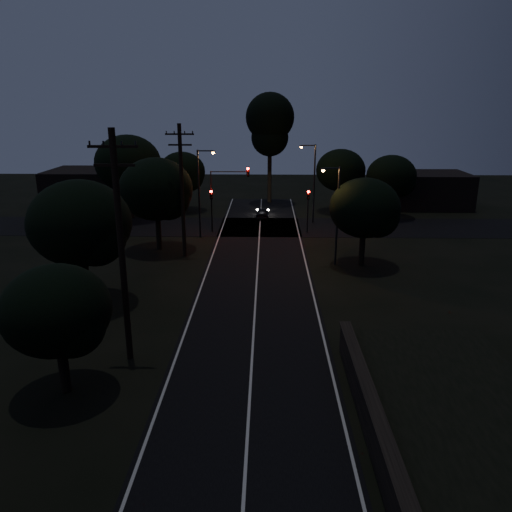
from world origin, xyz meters
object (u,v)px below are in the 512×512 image
object	(u,v)px
utility_pole_far	(182,189)
streetlight_b	(312,178)
utility_pole_mid	(121,246)
streetlight_c	(335,209)
signal_left	(211,203)
streetlight_a	(201,187)
car	(262,213)
signal_right	(308,203)
signal_mast	(229,187)
tall_pine	(270,124)

from	to	relation	value
utility_pole_far	streetlight_b	distance (m)	16.51
utility_pole_mid	streetlight_c	xyz separation A→B (m)	(11.83, 15.00, -1.39)
signal_left	streetlight_a	bearing A→B (deg)	-109.59
streetlight_b	car	world-z (taller)	streetlight_b
streetlight_b	car	xyz separation A→B (m)	(-5.10, 2.00, -4.07)
signal_left	signal_right	xyz separation A→B (m)	(9.20, 0.00, 0.00)
signal_mast	signal_right	bearing A→B (deg)	-0.03
tall_pine	streetlight_c	size ratio (longest dim) A/B	1.76
utility_pole_far	signal_right	world-z (taller)	utility_pole_far
tall_pine	signal_mast	distance (m)	16.35
streetlight_a	streetlight_c	distance (m)	13.72
signal_left	signal_mast	distance (m)	2.26
streetlight_b	utility_pole_mid	bearing A→B (deg)	-111.30
signal_right	streetlight_a	world-z (taller)	streetlight_a
streetlight_c	car	distance (m)	17.38
utility_pole_mid	streetlight_b	xyz separation A→B (m)	(11.31, 29.00, -1.10)
tall_pine	streetlight_b	size ratio (longest dim) A/B	1.65
signal_left	signal_mast	bearing A→B (deg)	0.13
signal_right	streetlight_c	xyz separation A→B (m)	(1.23, -9.99, 1.51)
utility_pole_far	tall_pine	size ratio (longest dim) A/B	0.79
utility_pole_mid	utility_pole_far	world-z (taller)	utility_pole_mid
utility_pole_far	signal_left	bearing A→B (deg)	80.06
signal_mast	tall_pine	bearing A→B (deg)	75.38
tall_pine	streetlight_c	distance (m)	25.98
signal_mast	streetlight_b	bearing A→B (deg)	25.99
utility_pole_far	signal_right	distance (m)	13.53
signal_left	signal_mast	world-z (taller)	signal_mast
tall_pine	utility_pole_mid	bearing A→B (deg)	-99.93
streetlight_a	signal_left	bearing A→B (deg)	70.41
signal_mast	streetlight_c	world-z (taller)	streetlight_c
utility_pole_mid	streetlight_a	size ratio (longest dim) A/B	1.38
utility_pole_mid	streetlight_a	xyz separation A→B (m)	(0.69, 23.00, -1.10)
tall_pine	signal_right	distance (m)	16.82
signal_right	signal_mast	size ratio (longest dim) A/B	0.66
streetlight_c	tall_pine	bearing A→B (deg)	100.93
utility_pole_far	streetlight_b	bearing A→B (deg)	46.70
utility_pole_far	signal_mast	distance (m)	8.64
tall_pine	car	size ratio (longest dim) A/B	4.01
utility_pole_mid	signal_left	size ratio (longest dim) A/B	2.68
utility_pole_mid	signal_mast	world-z (taller)	utility_pole_mid
tall_pine	streetlight_a	world-z (taller)	tall_pine
tall_pine	signal_mast	world-z (taller)	tall_pine
signal_right	utility_pole_far	bearing A→B (deg)	-143.00
streetlight_c	utility_pole_mid	bearing A→B (deg)	-128.26
car	utility_pole_far	bearing A→B (deg)	67.85
tall_pine	streetlight_c	bearing A→B (deg)	-79.07
car	signal_left	bearing A→B (deg)	53.11
tall_pine	streetlight_b	xyz separation A→B (m)	(4.31, -11.00, -4.88)
utility_pole_mid	utility_pole_far	distance (m)	17.00
tall_pine	streetlight_a	xyz separation A→B (m)	(-6.31, -17.00, -4.88)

